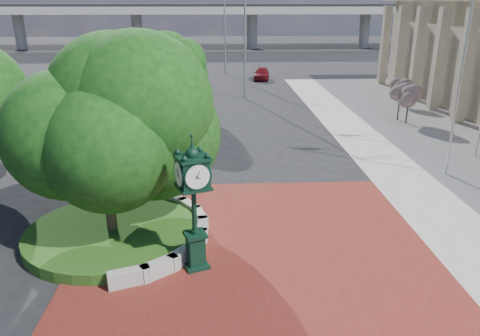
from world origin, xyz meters
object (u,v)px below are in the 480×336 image
at_px(post_clock, 194,199).
at_px(parked_car, 262,73).
at_px(flagpole_a, 461,73).
at_px(street_lamp_far, 227,22).
at_px(street_lamp_near, 247,33).

distance_m(post_clock, parked_car, 37.78).
xyz_separation_m(flagpole_a, street_lamp_far, (-9.97, 34.23, 0.80)).
relative_size(parked_car, street_lamp_near, 0.41).
bearing_deg(post_clock, flagpole_a, 33.64).
xyz_separation_m(flagpole_a, street_lamp_near, (-8.55, 19.55, 0.57)).
xyz_separation_m(parked_car, street_lamp_far, (-3.60, 4.79, 5.06)).
relative_size(flagpole_a, street_lamp_far, 0.98).
height_order(parked_car, flagpole_a, flagpole_a).
relative_size(post_clock, parked_car, 1.12).
xyz_separation_m(post_clock, street_lamp_near, (3.33, 27.45, 3.10)).
height_order(flagpole_a, street_lamp_far, street_lamp_far).
bearing_deg(parked_car, post_clock, -90.70).
bearing_deg(parked_car, street_lamp_near, -94.69).
bearing_deg(flagpole_a, parked_car, 102.23).
bearing_deg(parked_car, flagpole_a, -70.10).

